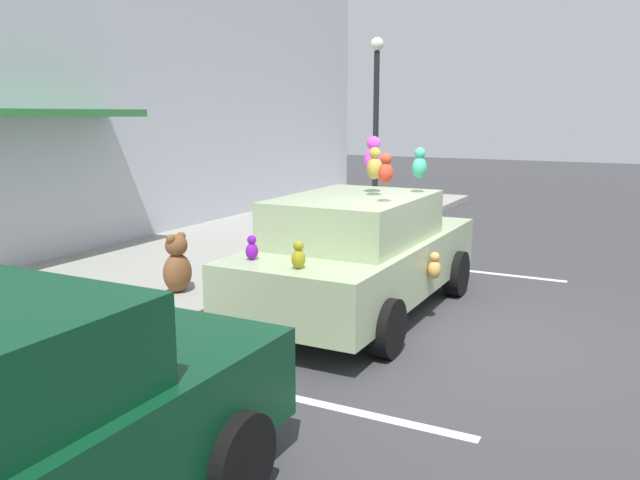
% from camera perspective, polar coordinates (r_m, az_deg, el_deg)
% --- Properties ---
extents(ground_plane, '(60.00, 60.00, 0.00)m').
position_cam_1_polar(ground_plane, '(7.68, 12.00, -8.50)').
color(ground_plane, '#38383A').
extents(sidewalk, '(24.00, 4.00, 0.15)m').
position_cam_1_polar(sidewalk, '(10.10, -16.49, -3.52)').
color(sidewalk, gray).
rests_on(sidewalk, ground).
extents(storefront_building, '(24.00, 1.25, 6.40)m').
position_cam_1_polar(storefront_building, '(11.42, -25.42, 13.31)').
color(storefront_building, '#B2B7C1').
rests_on(storefront_building, ground).
extents(parking_stripe_front, '(0.12, 3.60, 0.01)m').
position_cam_1_polar(parking_stripe_front, '(10.98, 11.57, -2.52)').
color(parking_stripe_front, silver).
rests_on(parking_stripe_front, ground).
extents(parking_stripe_rear, '(0.12, 3.60, 0.01)m').
position_cam_1_polar(parking_stripe_rear, '(6.11, -3.24, -13.50)').
color(parking_stripe_rear, silver).
rests_on(parking_stripe_rear, ground).
extents(plush_covered_car, '(4.30, 2.04, 2.26)m').
position_cam_1_polar(plush_covered_car, '(8.27, 3.55, -1.09)').
color(plush_covered_car, '#9FB386').
rests_on(plush_covered_car, ground).
extents(teddy_bear_on_sidewalk, '(0.43, 0.36, 0.82)m').
position_cam_1_polar(teddy_bear_on_sidewalk, '(8.98, -12.47, -2.15)').
color(teddy_bear_on_sidewalk, brown).
rests_on(teddy_bear_on_sidewalk, sidewalk).
extents(street_lamp_post, '(0.28, 0.28, 3.94)m').
position_cam_1_polar(street_lamp_post, '(13.99, 4.95, 11.12)').
color(street_lamp_post, black).
rests_on(street_lamp_post, sidewalk).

